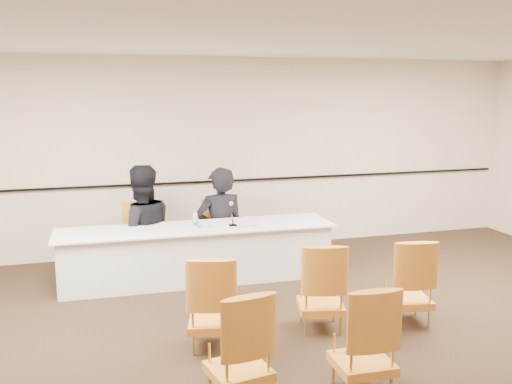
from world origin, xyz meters
TOP-DOWN VIEW (x-y plane):
  - floor at (0.00, 0.00)m, footprint 10.00×10.00m
  - ceiling at (0.00, 0.00)m, footprint 10.00×10.00m
  - wall_back at (0.00, 4.00)m, footprint 10.00×0.04m
  - wall_rail at (0.00, 3.96)m, footprint 9.80×0.04m
  - panel_table at (-0.70, 2.58)m, footprint 3.65×0.92m
  - panelist_main at (-0.26, 3.12)m, footprint 0.73×0.49m
  - panelist_main_chair at (-0.26, 3.12)m, footprint 0.51×0.51m
  - panelist_second at (-1.37, 3.14)m, footprint 1.05×0.87m
  - panelist_second_chair at (-1.37, 3.14)m, footprint 0.51×0.51m
  - papers at (-0.28, 2.57)m, footprint 0.35×0.30m
  - microphone at (-0.23, 2.49)m, footprint 0.14×0.23m
  - water_bottle at (-0.73, 2.54)m, footprint 0.08×0.08m
  - drinking_glass at (-0.59, 2.52)m, footprint 0.08×0.08m
  - coffee_cup at (-0.05, 2.40)m, footprint 0.11×0.11m
  - aud_chair_front_left at (-0.93, 0.55)m, footprint 0.61×0.61m
  - aud_chair_front_mid at (0.26, 0.66)m, footprint 0.60×0.60m
  - aud_chair_front_right at (1.22, 0.55)m, footprint 0.58×0.58m
  - aud_chair_back_left at (-0.94, -0.46)m, footprint 0.58×0.58m
  - aud_chair_back_mid at (0.09, -0.63)m, footprint 0.52×0.52m

SIDE VIEW (x-z plane):
  - floor at x=0.00m, z-range 0.00..0.00m
  - panel_table at x=-0.70m, z-range 0.00..0.73m
  - panelist_main at x=-0.26m, z-range -0.50..1.44m
  - panelist_main_chair at x=-0.26m, z-range 0.00..0.95m
  - panelist_second_chair at x=-1.37m, z-range 0.00..0.95m
  - aud_chair_front_left at x=-0.93m, z-range 0.00..0.95m
  - aud_chair_front_mid at x=0.26m, z-range 0.00..0.95m
  - aud_chair_front_right at x=1.22m, z-range 0.00..0.95m
  - aud_chair_back_left at x=-0.94m, z-range 0.00..0.95m
  - aud_chair_back_mid at x=0.09m, z-range 0.00..0.95m
  - panelist_second at x=-1.37m, z-range -0.47..1.50m
  - papers at x=-0.28m, z-range 0.73..0.73m
  - drinking_glass at x=-0.59m, z-range 0.73..0.83m
  - coffee_cup at x=-0.05m, z-range 0.73..0.86m
  - water_bottle at x=-0.73m, z-range 0.73..0.95m
  - microphone at x=-0.23m, z-range 0.73..1.03m
  - wall_rail at x=0.00m, z-range 1.09..1.11m
  - wall_back at x=0.00m, z-range 0.00..3.00m
  - ceiling at x=0.00m, z-range 3.00..3.00m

